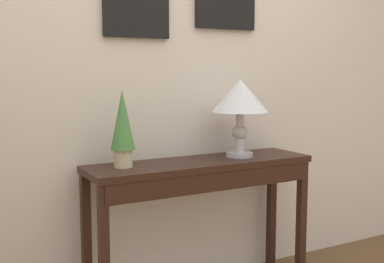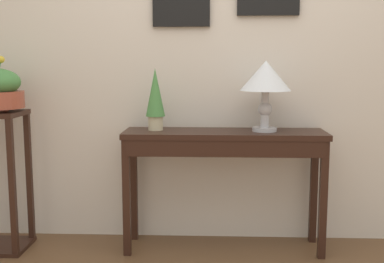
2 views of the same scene
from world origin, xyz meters
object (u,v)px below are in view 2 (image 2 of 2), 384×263
(console_table, at_px, (224,150))
(pedestal_stand_left, at_px, (0,181))
(potted_plant_on_console, at_px, (155,97))
(table_lamp, at_px, (266,79))

(console_table, relative_size, pedestal_stand_left, 1.41)
(console_table, xyz_separation_m, potted_plant_on_console, (-0.43, 0.05, 0.33))
(table_lamp, bearing_deg, console_table, -175.00)
(table_lamp, height_order, potted_plant_on_console, table_lamp)
(console_table, bearing_deg, pedestal_stand_left, -178.26)
(console_table, relative_size, potted_plant_on_console, 3.24)
(table_lamp, height_order, pedestal_stand_left, table_lamp)
(pedestal_stand_left, bearing_deg, potted_plant_on_console, 5.20)
(potted_plant_on_console, height_order, pedestal_stand_left, potted_plant_on_console)
(console_table, height_order, potted_plant_on_console, potted_plant_on_console)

